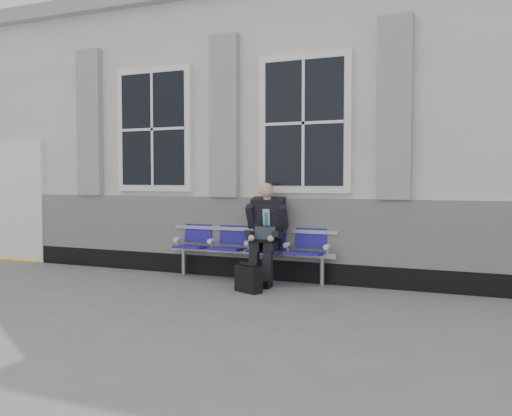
% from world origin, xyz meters
% --- Properties ---
extents(ground, '(70.00, 70.00, 0.00)m').
position_xyz_m(ground, '(0.00, 0.00, 0.00)').
color(ground, slate).
rests_on(ground, ground).
extents(station_building, '(14.40, 4.40, 4.49)m').
position_xyz_m(station_building, '(-0.02, 3.47, 2.22)').
color(station_building, silver).
rests_on(station_building, ground).
extents(bench, '(2.60, 0.47, 0.91)m').
position_xyz_m(bench, '(-0.43, 1.32, 0.55)').
color(bench, '#9EA0A3').
rests_on(bench, ground).
extents(businessman, '(0.59, 0.80, 1.42)m').
position_xyz_m(businessman, '(-0.12, 1.19, 0.77)').
color(businessman, black).
rests_on(businessman, ground).
extents(briefcase, '(0.41, 0.30, 0.39)m').
position_xyz_m(briefcase, '(-0.09, 0.50, 0.18)').
color(briefcase, black).
rests_on(briefcase, ground).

